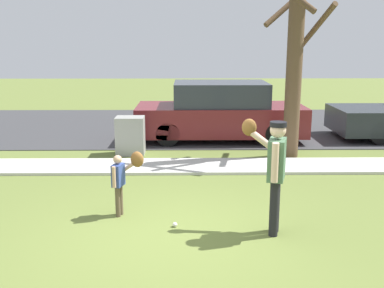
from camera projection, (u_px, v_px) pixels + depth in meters
ground_plane at (175, 169)px, 9.98m from camera, size 48.00×48.00×0.00m
sidewalk_strip at (175, 166)px, 10.07m from camera, size 36.00×1.20×0.06m
road_surface at (179, 126)px, 14.95m from camera, size 36.00×6.80×0.02m
person_adult at (274, 164)px, 6.44m from camera, size 0.65×0.75×1.68m
person_child at (123, 175)px, 7.18m from camera, size 0.53×0.35×1.06m
baseball at (175, 225)px, 6.87m from camera, size 0.07×0.07×0.07m
utility_cabinet at (130, 136)px, 11.15m from camera, size 0.70×0.53×0.95m
street_tree_near at (295, 50)px, 10.47m from camera, size 1.84×1.88×4.80m
parked_suv_maroon at (220, 112)px, 12.71m from camera, size 4.70×1.90×1.63m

